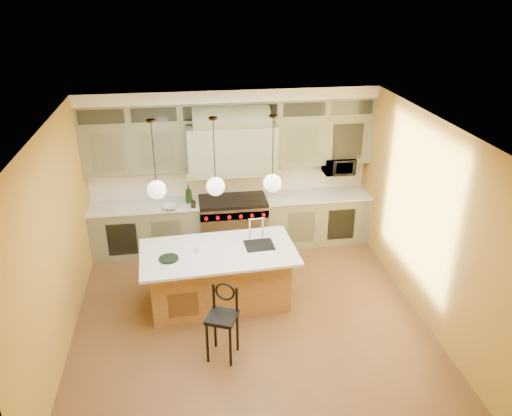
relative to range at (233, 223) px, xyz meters
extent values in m
plane|color=brown|center=(0.00, -2.14, -0.49)|extent=(5.00, 5.00, 0.00)
plane|color=white|center=(0.00, -2.14, 2.41)|extent=(5.00, 5.00, 0.00)
plane|color=#B68B32|center=(0.00, 0.36, 0.96)|extent=(5.00, 0.00, 5.00)
plane|color=#B68B32|center=(0.00, -4.64, 0.96)|extent=(5.00, 0.00, 5.00)
plane|color=#B68B32|center=(-2.50, -2.14, 0.96)|extent=(0.00, 5.00, 5.00)
plane|color=#B68B32|center=(2.50, -2.14, 0.96)|extent=(0.00, 5.00, 5.00)
cube|color=gray|center=(-1.55, 0.03, -0.04)|extent=(1.90, 0.65, 0.90)
cube|color=gray|center=(1.55, 0.03, -0.04)|extent=(1.90, 0.65, 0.90)
cube|color=silver|center=(-1.55, 0.03, 0.43)|extent=(1.90, 0.68, 0.04)
cube|color=silver|center=(1.55, 0.03, 0.43)|extent=(1.90, 0.68, 0.04)
cube|color=silver|center=(0.00, 0.34, 0.73)|extent=(5.00, 0.04, 0.56)
cube|color=gray|center=(-1.62, 0.18, 1.44)|extent=(1.75, 0.35, 0.85)
cube|color=gray|center=(1.62, 0.18, 1.44)|extent=(1.75, 0.35, 0.85)
cube|color=gray|center=(0.00, 0.01, 1.46)|extent=(1.50, 0.70, 0.75)
cube|color=#747656|center=(0.00, 0.01, 1.06)|extent=(1.60, 0.76, 0.10)
cube|color=#333833|center=(0.00, 0.18, 2.04)|extent=(5.00, 0.35, 0.35)
cube|color=white|center=(0.00, 0.16, 2.31)|extent=(5.00, 0.47, 0.20)
cube|color=silver|center=(0.00, 0.01, -0.04)|extent=(1.20, 0.70, 0.90)
cube|color=black|center=(0.00, 0.01, 0.44)|extent=(1.20, 0.70, 0.06)
cube|color=silver|center=(0.00, -0.31, 0.29)|extent=(1.20, 0.06, 0.14)
cube|color=brown|center=(-0.40, -1.69, -0.05)|extent=(2.06, 1.06, 0.88)
cube|color=silver|center=(-0.40, -1.74, 0.41)|extent=(2.32, 1.32, 0.04)
cube|color=black|center=(0.22, -1.66, 0.41)|extent=(0.45, 0.40, 0.05)
cylinder|color=black|center=(-0.66, -3.00, -0.19)|extent=(0.04, 0.04, 0.60)
cylinder|color=black|center=(-0.37, -3.12, -0.19)|extent=(0.04, 0.04, 0.60)
cylinder|color=black|center=(-0.54, -2.71, -0.19)|extent=(0.04, 0.04, 0.60)
cylinder|color=black|center=(-0.25, -2.83, -0.19)|extent=(0.04, 0.04, 0.60)
cube|color=black|center=(-0.46, -2.92, 0.14)|extent=(0.48, 0.48, 0.05)
torus|color=black|center=(-0.39, -2.77, 0.42)|extent=(0.26, 0.13, 0.27)
imported|color=black|center=(1.95, 0.11, 0.96)|extent=(0.54, 0.37, 0.30)
imported|color=black|center=(-0.77, 0.01, 0.62)|extent=(0.13, 0.13, 0.32)
imported|color=black|center=(-0.70, -0.22, 0.54)|extent=(0.09, 0.09, 0.17)
imported|color=beige|center=(-1.09, -0.22, 0.49)|extent=(0.30, 0.30, 0.07)
imported|color=white|center=(-0.70, -1.72, 0.48)|extent=(0.10, 0.10, 0.09)
cylinder|color=#2D2319|center=(-1.20, -1.69, 2.39)|extent=(0.12, 0.12, 0.03)
cylinder|color=#2D2319|center=(-1.20, -1.69, 1.95)|extent=(0.02, 0.02, 0.93)
sphere|color=white|center=(-1.20, -1.69, 1.43)|extent=(0.26, 0.26, 0.26)
cylinder|color=#2D2319|center=(-0.40, -1.69, 2.39)|extent=(0.12, 0.12, 0.03)
cylinder|color=#2D2319|center=(-0.40, -1.69, 1.95)|extent=(0.02, 0.02, 0.93)
sphere|color=white|center=(-0.40, -1.69, 1.43)|extent=(0.26, 0.26, 0.26)
cylinder|color=#2D2319|center=(0.40, -1.69, 2.39)|extent=(0.12, 0.12, 0.03)
cylinder|color=#2D2319|center=(0.40, -1.69, 1.95)|extent=(0.02, 0.02, 0.93)
sphere|color=white|center=(0.40, -1.69, 1.43)|extent=(0.26, 0.26, 0.26)
camera|label=1|loc=(-0.79, -8.08, 4.07)|focal=35.00mm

